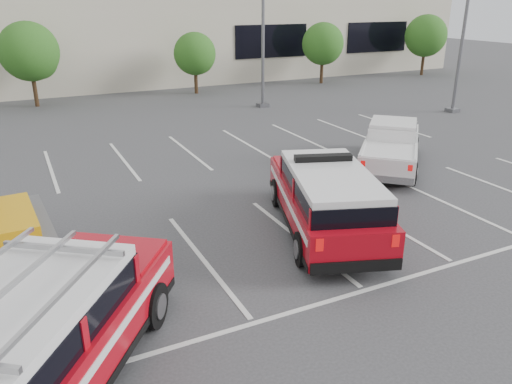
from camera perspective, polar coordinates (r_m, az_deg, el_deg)
ground at (r=13.40m, az=4.87°, el=-5.29°), size 120.00×120.00×0.00m
stall_markings at (r=17.09m, az=-2.83°, el=0.77°), size 23.00×15.00×0.01m
convention_building at (r=42.61m, az=-18.31°, el=18.51°), size 60.00×16.99×13.20m
tree_mid_left at (r=32.45m, az=-24.33°, el=14.23°), size 3.37×3.37×4.85m
tree_mid_right at (r=34.40m, az=-6.88°, el=15.27°), size 2.77×2.77×3.99m
tree_right at (r=38.84m, az=7.72°, el=16.29°), size 3.07×3.07×4.42m
tree_far_right at (r=45.10m, az=18.87°, el=16.40°), size 3.37×3.37×4.85m
light_pole_mid at (r=29.41m, az=0.82°, el=19.67°), size 0.90×0.60×10.24m
light_pole_right at (r=30.10m, az=22.87°, el=18.16°), size 0.90×0.60×10.24m
fire_chief_suv at (r=13.53m, az=7.94°, el=-1.28°), size 3.91×6.18×2.04m
white_pickup at (r=19.48m, az=15.13°, el=4.67°), size 5.10×5.23×1.67m
ladder_suv at (r=8.82m, az=-23.24°, el=-15.77°), size 5.19×5.96×2.26m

